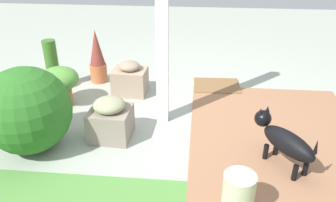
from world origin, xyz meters
TOP-DOWN VIEW (x-y plane):
  - ground_plane at (0.00, 0.00)m, footprint 12.00×12.00m
  - brick_path at (-1.07, 0.29)m, footprint 1.80×2.40m
  - porch_pillar at (0.15, -0.02)m, footprint 0.12×0.12m
  - stone_planter_nearest at (0.64, -0.65)m, footprint 0.44×0.37m
  - stone_planter_mid at (0.63, 0.38)m, footprint 0.42×0.40m
  - round_shrub at (1.34, 0.64)m, footprint 0.82×0.82m
  - terracotta_pot_broad at (1.40, -0.25)m, footprint 0.46×0.46m
  - terracotta_pot_tall at (1.68, -0.72)m, footprint 0.30×0.30m
  - terracotta_pot_spiky at (1.15, -0.98)m, footprint 0.23×0.23m
  - dog at (-0.99, 0.69)m, footprint 0.49×0.62m
  - ceramic_urn at (-0.55, 1.32)m, footprint 0.24×0.24m
  - doormat at (-0.48, -0.94)m, footprint 0.62×0.50m

SIDE VIEW (x-z plane):
  - ground_plane at x=0.00m, z-range 0.00..0.00m
  - brick_path at x=-1.07m, z-range 0.00..0.02m
  - doormat at x=-0.48m, z-range 0.00..0.03m
  - ceramic_urn at x=-0.55m, z-range 0.00..0.36m
  - stone_planter_nearest at x=0.64m, z-range -0.02..0.41m
  - stone_planter_mid at x=0.63m, z-range -0.01..0.43m
  - terracotta_pot_tall at x=1.68m, z-range -0.09..0.56m
  - dog at x=-0.99m, z-range 0.04..0.50m
  - terracotta_pot_broad at x=1.40m, z-range 0.06..0.53m
  - terracotta_pot_spiky at x=1.15m, z-range -0.02..0.71m
  - round_shrub at x=1.34m, z-range 0.00..0.82m
  - porch_pillar at x=0.15m, z-range 0.00..2.16m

